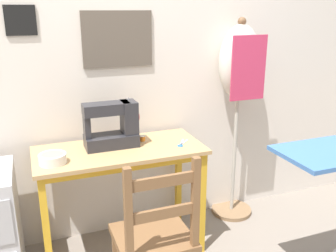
# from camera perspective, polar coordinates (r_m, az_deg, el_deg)

# --- Properties ---
(wall_back) EXTENTS (10.00, 0.07, 2.55)m
(wall_back) POSITION_cam_1_polar(r_m,az_deg,el_deg) (2.54, -9.56, 10.25)
(wall_back) COLOR silver
(wall_back) RESTS_ON ground_plane
(sewing_table) EXTENTS (1.06, 0.49, 0.74)m
(sewing_table) POSITION_cam_1_polar(r_m,az_deg,el_deg) (2.41, -7.22, -5.89)
(sewing_table) COLOR tan
(sewing_table) RESTS_ON ground_plane
(sewing_machine) EXTENTS (0.35, 0.16, 0.31)m
(sewing_machine) POSITION_cam_1_polar(r_m,az_deg,el_deg) (2.38, -8.25, 0.02)
(sewing_machine) COLOR #28282D
(sewing_machine) RESTS_ON sewing_table
(fabric_bowl) EXTENTS (0.15, 0.15, 0.06)m
(fabric_bowl) POSITION_cam_1_polar(r_m,az_deg,el_deg) (2.23, -17.18, -4.75)
(fabric_bowl) COLOR silver
(fabric_bowl) RESTS_ON sewing_table
(scissors) EXTENTS (0.11, 0.12, 0.01)m
(scissors) POSITION_cam_1_polar(r_m,az_deg,el_deg) (2.43, 2.07, -2.77)
(scissors) COLOR silver
(scissors) RESTS_ON sewing_table
(thread_spool_near_machine) EXTENTS (0.04, 0.04, 0.04)m
(thread_spool_near_machine) POSITION_cam_1_polar(r_m,az_deg,el_deg) (2.48, -3.89, -1.92)
(thread_spool_near_machine) COLOR orange
(thread_spool_near_machine) RESTS_ON sewing_table
(wooden_chair) EXTENTS (0.40, 0.38, 0.91)m
(wooden_chair) POSITION_cam_1_polar(r_m,az_deg,el_deg) (2.06, -2.03, -16.81)
(wooden_chair) COLOR brown
(wooden_chair) RESTS_ON ground_plane
(dress_form) EXTENTS (0.32, 0.32, 1.53)m
(dress_form) POSITION_cam_1_polar(r_m,az_deg,el_deg) (2.79, 10.79, 7.61)
(dress_form) COLOR #846647
(dress_form) RESTS_ON ground_plane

